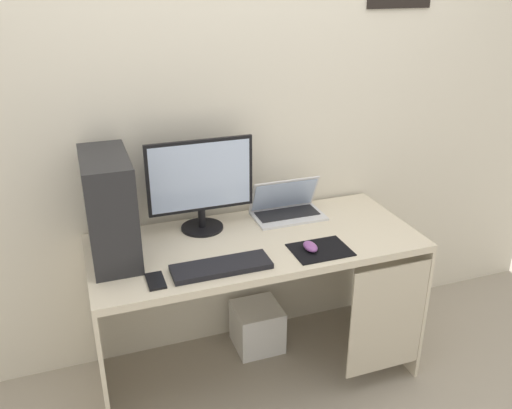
# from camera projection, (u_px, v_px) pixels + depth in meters

# --- Properties ---
(ground_plane) EXTENTS (8.00, 8.00, 0.00)m
(ground_plane) POSITION_uv_depth(u_px,v_px,m) (256.00, 369.00, 2.78)
(ground_plane) COLOR #9E9384
(wall_back) EXTENTS (4.00, 0.05, 2.60)m
(wall_back) POSITION_uv_depth(u_px,v_px,m) (231.00, 108.00, 2.58)
(wall_back) COLOR beige
(wall_back) RESTS_ON ground_plane
(desk) EXTENTS (1.53, 0.66, 0.76)m
(desk) POSITION_uv_depth(u_px,v_px,m) (260.00, 268.00, 2.53)
(desk) COLOR beige
(desk) RESTS_ON ground_plane
(pc_tower) EXTENTS (0.19, 0.43, 0.46)m
(pc_tower) POSITION_uv_depth(u_px,v_px,m) (110.00, 208.00, 2.25)
(pc_tower) COLOR #232326
(pc_tower) RESTS_ON desk
(monitor) EXTENTS (0.50, 0.20, 0.45)m
(monitor) POSITION_uv_depth(u_px,v_px,m) (201.00, 184.00, 2.48)
(monitor) COLOR black
(monitor) RESTS_ON desk
(laptop) EXTENTS (0.36, 0.21, 0.19)m
(laptop) POSITION_uv_depth(u_px,v_px,m) (287.00, 208.00, 2.71)
(laptop) COLOR silver
(laptop) RESTS_ON desk
(keyboard) EXTENTS (0.42, 0.14, 0.02)m
(keyboard) POSITION_uv_depth(u_px,v_px,m) (221.00, 267.00, 2.23)
(keyboard) COLOR black
(keyboard) RESTS_ON desk
(mousepad) EXTENTS (0.26, 0.20, 0.00)m
(mousepad) POSITION_uv_depth(u_px,v_px,m) (320.00, 250.00, 2.38)
(mousepad) COLOR black
(mousepad) RESTS_ON desk
(mouse_left) EXTENTS (0.06, 0.10, 0.03)m
(mouse_left) POSITION_uv_depth(u_px,v_px,m) (310.00, 247.00, 2.37)
(mouse_left) COLOR #8C4C99
(mouse_left) RESTS_ON mousepad
(cell_phone) EXTENTS (0.07, 0.13, 0.01)m
(cell_phone) POSITION_uv_depth(u_px,v_px,m) (156.00, 281.00, 2.14)
(cell_phone) COLOR black
(cell_phone) RESTS_ON desk
(subwoofer) EXTENTS (0.25, 0.25, 0.25)m
(subwoofer) POSITION_uv_depth(u_px,v_px,m) (257.00, 326.00, 2.92)
(subwoofer) COLOR white
(subwoofer) RESTS_ON ground_plane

